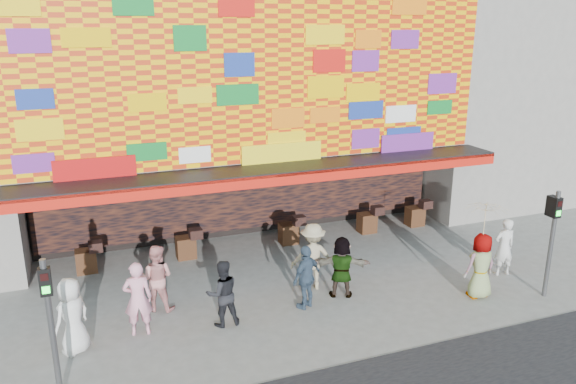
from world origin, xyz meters
name	(u,v)px	position (x,y,z in m)	size (l,w,h in m)	color
ground	(315,310)	(0.00, 0.00, 0.00)	(90.00, 90.00, 0.00)	slate
shop_building	(228,79)	(0.00, 8.18, 5.23)	(15.20, 9.40, 10.00)	gray
neighbor_right	(517,52)	(13.00, 8.00, 6.00)	(11.00, 8.00, 12.00)	gray
signal_left	(50,315)	(-6.20, -1.50, 1.86)	(0.22, 0.20, 3.00)	#59595B
signal_right	(553,232)	(6.20, -1.50, 1.86)	(0.22, 0.20, 3.00)	#59595B
ped_a	(72,316)	(-5.89, 0.14, 0.90)	(0.88, 0.57, 1.81)	silver
ped_b	(138,299)	(-4.42, 0.43, 0.93)	(0.68, 0.44, 1.86)	pink
ped_c	(223,293)	(-2.44, 0.13, 0.85)	(0.83, 0.64, 1.70)	black
ped_d	(313,256)	(0.43, 1.21, 0.96)	(1.24, 0.71, 1.91)	tan
ped_e	(306,277)	(-0.17, 0.22, 0.87)	(1.02, 0.42, 1.74)	#36495F
ped_f	(342,267)	(0.97, 0.49, 0.86)	(1.59, 0.51, 1.71)	gray
ped_g	(481,266)	(4.46, -0.89, 0.91)	(0.89, 0.58, 1.82)	gray
ped_h	(504,247)	(6.06, 0.03, 0.87)	(0.64, 0.42, 1.75)	silver
ped_i	(157,278)	(-3.82, 1.50, 0.89)	(0.87, 0.68, 1.78)	#D08786
parasol	(486,221)	(4.46, -0.89, 2.20)	(1.17, 1.19, 1.95)	#F9D89D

